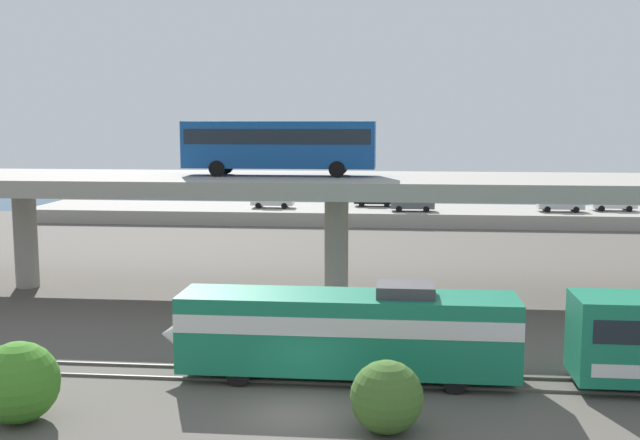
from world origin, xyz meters
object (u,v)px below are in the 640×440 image
transit_bus_on_overpass (279,143)px  parked_car_1 (272,201)px  train_locomotive (331,329)px  parked_car_2 (412,204)px  parked_car_3 (374,199)px  parked_car_0 (614,203)px  parked_car_4 (561,204)px

transit_bus_on_overpass → parked_car_1: 35.17m
train_locomotive → parked_car_2: train_locomotive is taller
parked_car_2 → parked_car_3: same height
transit_bus_on_overpass → parked_car_3: 37.48m
parked_car_2 → parked_car_3: 5.85m
parked_car_0 → parked_car_1: (-36.04, -0.91, 0.00)m
transit_bus_on_overpass → parked_car_3: bearing=-97.7°
parked_car_1 → parked_car_2: bearing=-6.2°
train_locomotive → parked_car_1: bearing=-78.0°
parked_car_3 → parked_car_2: bearing=-45.8°
parked_car_0 → parked_car_1: bearing=1.4°
parked_car_2 → parked_car_0: bearing=6.9°
parked_car_0 → parked_car_4: (-5.70, -1.45, 0.00)m
transit_bus_on_overpass → parked_car_1: bearing=-79.9°
parked_car_4 → parked_car_1: bearing=-1.0°
parked_car_2 → parked_car_4: bearing=4.1°
parked_car_3 → parked_car_4: 19.64m
parked_car_1 → parked_car_3: size_ratio=1.03×
parked_car_0 → parked_car_3: same height
parked_car_0 → parked_car_4: size_ratio=0.96×
parked_car_0 → parked_car_2: same height
train_locomotive → transit_bus_on_overpass: (-4.66, 16.30, 7.31)m
train_locomotive → parked_car_0: 57.03m
parked_car_2 → parked_car_3: (-4.07, 4.20, -0.00)m
transit_bus_on_overpass → parked_car_2: size_ratio=2.65×
transit_bus_on_overpass → parked_car_0: (30.01, 34.78, -7.29)m
parked_car_0 → parked_car_3: (-25.10, 1.65, -0.00)m
parked_car_2 → parked_car_4: same height
parked_car_3 → train_locomotive: bearing=-90.3°
parked_car_2 → parked_car_3: size_ratio=1.02×
parked_car_0 → parked_car_4: 5.89m
transit_bus_on_overpass → parked_car_1: (-6.03, 33.87, -7.29)m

